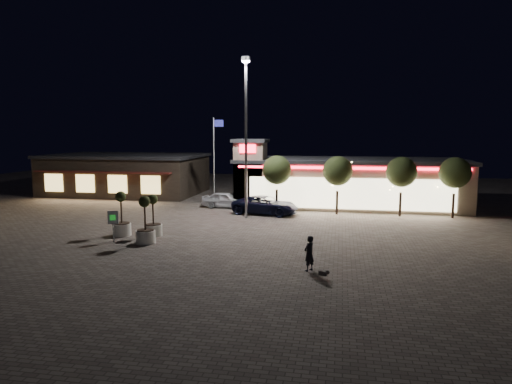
% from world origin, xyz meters
% --- Properties ---
extents(ground, '(90.00, 90.00, 0.00)m').
position_xyz_m(ground, '(0.00, 0.00, 0.00)').
color(ground, '#6E6259').
rests_on(ground, ground).
extents(retail_building, '(20.40, 8.40, 6.10)m').
position_xyz_m(retail_building, '(9.51, 15.82, 2.21)').
color(retail_building, tan).
rests_on(retail_building, ground).
extents(restaurant_building, '(16.40, 11.00, 4.30)m').
position_xyz_m(restaurant_building, '(-14.00, 19.97, 2.16)').
color(restaurant_building, '#382D23').
rests_on(restaurant_building, ground).
extents(floodlight_pole, '(0.60, 0.40, 12.38)m').
position_xyz_m(floodlight_pole, '(2.00, 8.00, 7.02)').
color(floodlight_pole, gray).
rests_on(floodlight_pole, ground).
extents(flagpole, '(0.95, 0.10, 8.00)m').
position_xyz_m(flagpole, '(-1.90, 13.00, 4.74)').
color(flagpole, white).
rests_on(flagpole, ground).
extents(string_tree_a, '(2.42, 2.42, 4.79)m').
position_xyz_m(string_tree_a, '(4.00, 11.00, 3.56)').
color(string_tree_a, '#332319').
rests_on(string_tree_a, ground).
extents(string_tree_b, '(2.42, 2.42, 4.79)m').
position_xyz_m(string_tree_b, '(9.00, 11.00, 3.56)').
color(string_tree_b, '#332319').
rests_on(string_tree_b, ground).
extents(string_tree_c, '(2.42, 2.42, 4.79)m').
position_xyz_m(string_tree_c, '(14.00, 11.00, 3.56)').
color(string_tree_c, '#332319').
rests_on(string_tree_c, ground).
extents(string_tree_d, '(2.42, 2.42, 4.79)m').
position_xyz_m(string_tree_d, '(18.00, 11.00, 3.56)').
color(string_tree_d, '#332319').
rests_on(string_tree_d, ground).
extents(pickup_truck, '(5.76, 3.38, 1.50)m').
position_xyz_m(pickup_truck, '(3.21, 9.91, 0.75)').
color(pickup_truck, black).
rests_on(pickup_truck, ground).
extents(white_sedan, '(4.29, 1.93, 1.43)m').
position_xyz_m(white_sedan, '(-0.82, 12.45, 0.71)').
color(white_sedan, silver).
rests_on(white_sedan, ground).
extents(pedestrian, '(0.70, 0.76, 1.74)m').
position_xyz_m(pedestrian, '(7.85, -4.99, 0.87)').
color(pedestrian, black).
rests_on(pedestrian, ground).
extents(dog, '(0.51, 0.26, 0.27)m').
position_xyz_m(dog, '(8.64, -6.09, 0.27)').
color(dog, '#59514C').
rests_on(dog, ground).
extents(planter_left, '(1.19, 1.19, 2.92)m').
position_xyz_m(planter_left, '(-4.72, 0.47, 0.90)').
color(planter_left, silver).
rests_on(planter_left, ground).
extents(planter_mid, '(1.18, 1.18, 2.91)m').
position_xyz_m(planter_mid, '(-2.31, -1.25, 0.90)').
color(planter_mid, silver).
rests_on(planter_mid, ground).
extents(planter_right, '(1.12, 1.12, 2.74)m').
position_xyz_m(planter_right, '(-2.62, 0.68, 0.85)').
color(planter_right, silver).
rests_on(planter_right, ground).
extents(valet_sign, '(0.61, 0.30, 1.93)m').
position_xyz_m(valet_sign, '(-4.42, -1.22, 1.35)').
color(valet_sign, gray).
rests_on(valet_sign, ground).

